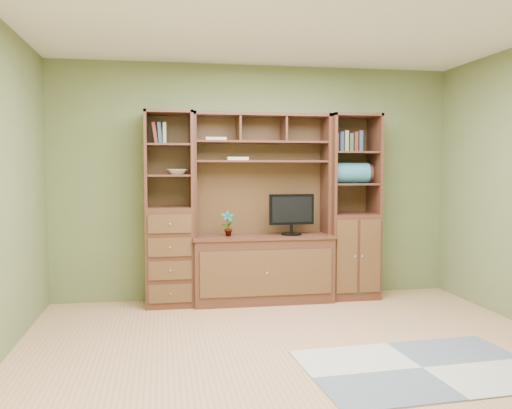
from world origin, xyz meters
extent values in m
cube|color=tan|center=(0.00, 0.00, 0.00)|extent=(4.60, 4.10, 0.04)
cube|color=white|center=(0.00, 0.00, 2.60)|extent=(4.60, 4.10, 0.04)
cube|color=olive|center=(0.00, 2.00, 1.30)|extent=(4.50, 0.04, 2.60)
cube|color=olive|center=(0.00, -2.00, 1.30)|extent=(4.50, 0.04, 2.60)
cube|color=#4A261A|center=(0.03, 1.73, 1.02)|extent=(1.54, 0.53, 2.05)
cube|color=#4A261A|center=(-0.97, 1.77, 1.02)|extent=(0.50, 0.45, 2.05)
cube|color=#4A261A|center=(1.05, 1.77, 1.02)|extent=(0.55, 0.45, 2.05)
cube|color=#959A9A|center=(0.80, -0.43, 0.01)|extent=(1.75, 1.22, 0.01)
cube|color=black|center=(0.34, 1.70, 1.04)|extent=(0.51, 0.25, 0.61)
imported|color=#AC6B3A|center=(-0.36, 1.70, 0.87)|extent=(0.14, 0.10, 0.27)
cube|color=beige|center=(-0.24, 1.82, 1.56)|extent=(0.23, 0.17, 0.03)
imported|color=silver|center=(-0.88, 1.77, 1.42)|extent=(0.23, 0.23, 0.06)
cube|color=#2E6B7B|center=(1.01, 1.73, 1.40)|extent=(0.39, 0.23, 0.23)
cube|color=brown|center=(1.14, 1.85, 1.40)|extent=(0.39, 0.22, 0.22)
camera|label=1|loc=(-1.05, -4.01, 1.45)|focal=38.00mm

